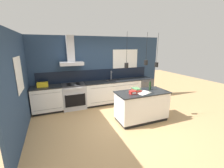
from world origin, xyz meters
name	(u,v)px	position (x,y,z in m)	size (l,w,h in m)	color
ground_plane	(117,124)	(0.00, 0.00, 0.00)	(16.00, 16.00, 0.00)	tan
wall_back	(95,69)	(-0.06, 2.00, 1.36)	(5.60, 2.18, 2.60)	navy
wall_left	(20,83)	(-2.43, 0.70, 1.30)	(0.08, 3.80, 2.60)	navy
counter_run_left	(47,99)	(-1.87, 1.69, 0.46)	(1.00, 0.64, 0.91)	black
counter_run_sink	(113,91)	(0.56, 1.69, 0.46)	(2.27, 0.64, 1.27)	black
oven_range	(74,96)	(-0.97, 1.69, 0.46)	(0.81, 0.66, 0.91)	#B5B5BA
dishwasher	(143,88)	(1.99, 1.69, 0.46)	(0.61, 0.65, 0.91)	#4C4C51
kitchen_island	(142,106)	(0.82, -0.02, 0.46)	(1.57, 0.78, 0.91)	black
bottle_on_island	(150,86)	(1.16, 0.08, 1.04)	(0.07, 0.07, 0.30)	#193319
book_stack	(136,90)	(0.66, 0.08, 0.96)	(0.30, 0.32, 0.10)	olive
red_supply_box	(133,92)	(0.45, -0.10, 0.96)	(0.19, 0.14, 0.10)	red
paper_pile	(143,93)	(0.79, -0.12, 0.91)	(0.50, 0.41, 0.01)	silver
yellow_toolbox	(43,85)	(-1.97, 1.69, 0.99)	(0.34, 0.18, 0.19)	gold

